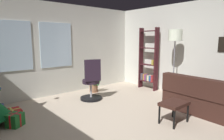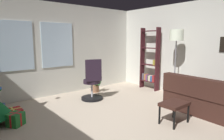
{
  "view_description": "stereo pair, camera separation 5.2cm",
  "coord_description": "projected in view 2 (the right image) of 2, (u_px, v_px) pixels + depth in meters",
  "views": [
    {
      "loc": [
        -2.26,
        -2.44,
        1.56
      ],
      "look_at": [
        0.03,
        0.22,
        1.01
      ],
      "focal_mm": 31.66,
      "sensor_mm": 36.0,
      "label": 1
    },
    {
      "loc": [
        -2.22,
        -2.47,
        1.56
      ],
      "look_at": [
        0.03,
        0.22,
        1.01
      ],
      "focal_mm": 31.66,
      "sensor_mm": 36.0,
      "label": 2
    }
  ],
  "objects": [
    {
      "name": "ground_plane",
      "position": [
        119.0,
        130.0,
        3.53
      ],
      "size": [
        5.56,
        5.41,
        0.1
      ],
      "primitive_type": "cube",
      "color": "#BBA994"
    },
    {
      "name": "wall_right_with_frames",
      "position": [
        200.0,
        50.0,
        5.11
      ],
      "size": [
        0.12,
        5.41,
        2.53
      ],
      "color": "beige",
      "rests_on": "ground_plane"
    },
    {
      "name": "gift_box_green",
      "position": [
        16.0,
        119.0,
        3.57
      ],
      "size": [
        0.34,
        0.33,
        0.24
      ],
      "color": "#1E722D",
      "rests_on": "ground_plane"
    },
    {
      "name": "office_chair",
      "position": [
        92.0,
        84.0,
        5.04
      ],
      "size": [
        0.56,
        0.57,
        1.06
      ],
      "color": "black",
      "rests_on": "ground_plane"
    },
    {
      "name": "footstool",
      "position": [
        174.0,
        105.0,
        3.64
      ],
      "size": [
        0.52,
        0.37,
        0.4
      ],
      "color": "#341C17",
      "rests_on": "ground_plane"
    },
    {
      "name": "wall_back_with_windows",
      "position": [
        51.0,
        50.0,
        5.39
      ],
      "size": [
        5.56,
        0.12,
        2.53
      ],
      "color": "beige",
      "rests_on": "ground_plane"
    },
    {
      "name": "potted_plant",
      "position": [
        96.0,
        84.0,
        5.8
      ],
      "size": [
        0.38,
        0.36,
        0.58
      ],
      "color": "#906042",
      "rests_on": "ground_plane"
    },
    {
      "name": "gift_box_red",
      "position": [
        13.0,
        113.0,
        3.93
      ],
      "size": [
        0.33,
        0.32,
        0.18
      ],
      "color": "red",
      "rests_on": "ground_plane"
    },
    {
      "name": "floor_lamp",
      "position": [
        176.0,
        41.0,
        5.02
      ],
      "size": [
        0.34,
        0.34,
        1.79
      ],
      "color": "slate",
      "rests_on": "ground_plane"
    },
    {
      "name": "bookshelf",
      "position": [
        150.0,
        63.0,
        6.1
      ],
      "size": [
        0.18,
        0.64,
        1.9
      ],
      "color": "#371419",
      "rests_on": "ground_plane"
    },
    {
      "name": "couch",
      "position": [
        219.0,
        100.0,
        4.14
      ],
      "size": [
        1.7,
        1.88,
        0.79
      ],
      "color": "#341C17",
      "rests_on": "ground_plane"
    }
  ]
}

